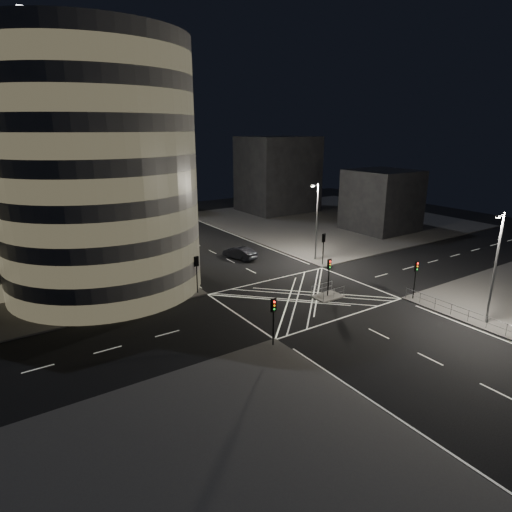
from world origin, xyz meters
TOP-DOWN VIEW (x-y plane):
  - ground at (0.00, 0.00)m, footprint 120.00×120.00m
  - sidewalk_far_right at (29.00, 27.00)m, footprint 42.00×42.00m
  - central_island at (2.00, -1.50)m, footprint 3.00×2.00m
  - office_tower_curved at (-20.74, 18.74)m, footprint 30.00×29.00m
  - office_block_rear at (-22.00, 42.00)m, footprint 24.00×16.00m
  - building_right_far at (26.00, 40.00)m, footprint 14.00×12.00m
  - building_right_near at (30.00, 16.00)m, footprint 10.00×10.00m
  - building_far_end at (-4.00, 58.00)m, footprint 18.00×8.00m
  - tree_a at (-10.50, 9.00)m, footprint 4.77×4.77m
  - tree_b at (-10.50, 15.00)m, footprint 5.01×5.01m
  - tree_c at (-10.50, 21.00)m, footprint 3.93×3.93m
  - tree_d at (-10.50, 27.00)m, footprint 4.94×4.94m
  - tree_e at (-10.50, 33.00)m, footprint 4.10×4.10m
  - traffic_signal_fl at (-8.80, 6.80)m, footprint 0.55×0.22m
  - traffic_signal_nl at (-8.80, -6.80)m, footprint 0.55×0.22m
  - traffic_signal_fr at (8.80, 6.80)m, footprint 0.55×0.22m
  - traffic_signal_nr at (8.80, -6.80)m, footprint 0.55×0.22m
  - traffic_signal_island at (2.00, -1.50)m, footprint 0.55×0.22m
  - street_lamp_left_near at (-9.44, 12.00)m, footprint 1.25×0.25m
  - street_lamp_left_far at (-9.44, 30.00)m, footprint 1.25×0.25m
  - street_lamp_right_far at (9.44, 9.00)m, footprint 1.25×0.25m
  - street_lamp_right_near at (9.44, -14.00)m, footprint 1.25×0.25m
  - railing_near_right at (8.30, -12.15)m, footprint 0.06×11.70m
  - railing_island_south at (2.00, -2.40)m, footprint 2.80×0.06m
  - railing_island_north at (2.00, -0.60)m, footprint 2.80×0.06m
  - sedan at (1.50, 15.03)m, footprint 3.02×5.19m

SIDE VIEW (x-z plane):
  - ground at x=0.00m, z-range 0.00..0.00m
  - sidewalk_far_right at x=29.00m, z-range 0.00..0.15m
  - central_island at x=2.00m, z-range 0.00..0.15m
  - railing_near_right at x=8.30m, z-range 0.15..1.25m
  - railing_island_south at x=2.00m, z-range 0.15..1.25m
  - railing_island_north at x=2.00m, z-range 0.15..1.25m
  - sedan at x=1.50m, z-range 0.00..1.62m
  - traffic_signal_fl at x=-8.80m, z-range 0.91..4.91m
  - traffic_signal_nl at x=-8.80m, z-range 0.91..4.91m
  - traffic_signal_fr at x=8.80m, z-range 0.91..4.91m
  - traffic_signal_nr at x=8.80m, z-range 0.91..4.91m
  - traffic_signal_island at x=2.00m, z-range 0.91..4.91m
  - tree_e at x=-10.50m, z-range 0.97..7.35m
  - tree_c at x=-10.50m, z-range 1.12..7.61m
  - tree_a at x=-10.50m, z-range 0.91..7.93m
  - tree_b at x=-10.50m, z-range 1.06..8.65m
  - building_right_near at x=30.00m, z-range 0.15..10.15m
  - tree_d at x=-10.50m, z-range 1.28..9.24m
  - street_lamp_left_near at x=-9.44m, z-range 0.54..10.54m
  - street_lamp_left_far at x=-9.44m, z-range 0.54..10.54m
  - street_lamp_right_far at x=9.44m, z-range 0.54..10.54m
  - street_lamp_right_near at x=9.44m, z-range 0.54..10.54m
  - building_right_far at x=26.00m, z-range 0.15..15.15m
  - building_far_end at x=-4.00m, z-range 0.00..18.00m
  - office_block_rear at x=-22.00m, z-range 0.15..22.15m
  - office_tower_curved at x=-20.74m, z-range -0.95..26.25m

